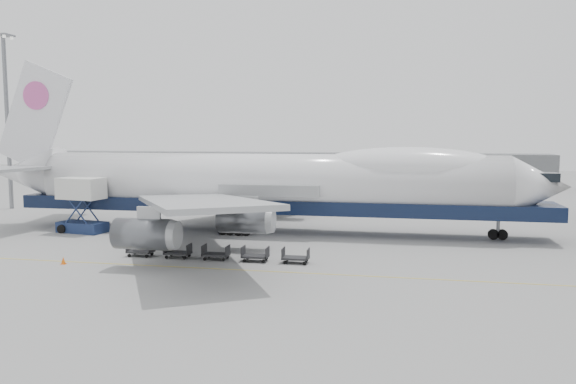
# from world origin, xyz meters

# --- Properties ---
(ground) EXTENTS (260.00, 260.00, 0.00)m
(ground) POSITION_xyz_m (0.00, 0.00, 0.00)
(ground) COLOR gray
(ground) RESTS_ON ground
(apron_line) EXTENTS (60.00, 0.15, 0.01)m
(apron_line) POSITION_xyz_m (0.00, -6.00, 0.01)
(apron_line) COLOR gold
(apron_line) RESTS_ON ground
(hangar) EXTENTS (110.00, 8.00, 7.00)m
(hangar) POSITION_xyz_m (-10.00, 70.00, 3.50)
(hangar) COLOR slate
(hangar) RESTS_ON ground
(floodlight_mast) EXTENTS (2.40, 2.40, 25.43)m
(floodlight_mast) POSITION_xyz_m (-42.00, 24.00, 14.27)
(floodlight_mast) COLOR slate
(floodlight_mast) RESTS_ON ground
(airliner) EXTENTS (67.00, 55.30, 19.98)m
(airliner) POSITION_xyz_m (0.64, 12.00, 5.62)
(airliner) COLOR white
(airliner) RESTS_ON ground
(catering_truck) EXTENTS (5.76, 4.37, 6.19)m
(catering_truck) POSITION_xyz_m (-20.48, 7.64, 3.46)
(catering_truck) COLOR navy
(catering_truck) RESTS_ON ground
(traffic_cone) EXTENTS (0.43, 0.43, 0.64)m
(traffic_cone) POSITION_xyz_m (-13.53, -6.90, 0.30)
(traffic_cone) COLOR #EE5F0C
(traffic_cone) RESTS_ON ground
(dolly_0) EXTENTS (2.30, 1.35, 1.30)m
(dolly_0) POSITION_xyz_m (-8.43, -2.70, 0.53)
(dolly_0) COLOR #2D2D30
(dolly_0) RESTS_ON ground
(dolly_1) EXTENTS (2.30, 1.35, 1.30)m
(dolly_1) POSITION_xyz_m (-4.83, -2.70, 0.53)
(dolly_1) COLOR #2D2D30
(dolly_1) RESTS_ON ground
(dolly_2) EXTENTS (2.30, 1.35, 1.30)m
(dolly_2) POSITION_xyz_m (-1.22, -2.70, 0.53)
(dolly_2) COLOR #2D2D30
(dolly_2) RESTS_ON ground
(dolly_3) EXTENTS (2.30, 1.35, 1.30)m
(dolly_3) POSITION_xyz_m (2.38, -2.70, 0.53)
(dolly_3) COLOR #2D2D30
(dolly_3) RESTS_ON ground
(dolly_4) EXTENTS (2.30, 1.35, 1.30)m
(dolly_4) POSITION_xyz_m (5.98, -2.70, 0.53)
(dolly_4) COLOR #2D2D30
(dolly_4) RESTS_ON ground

